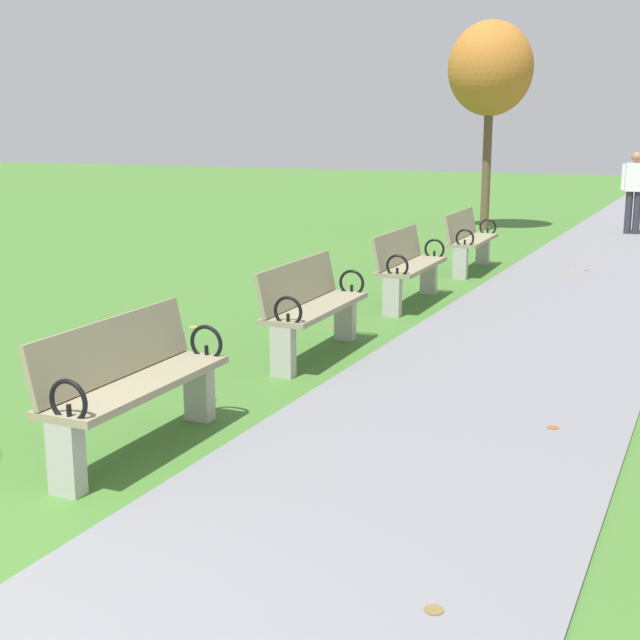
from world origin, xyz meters
TOP-DOWN VIEW (x-y plane):
  - paved_walkway at (1.25, 18.00)m, footprint 2.50×44.00m
  - park_bench_2 at (-0.50, 2.89)m, footprint 0.50×1.61m
  - park_bench_3 at (-0.50, 5.65)m, footprint 0.52×1.61m
  - park_bench_4 at (-0.50, 8.39)m, footprint 0.52×1.61m
  - park_bench_5 at (-0.50, 11.17)m, footprint 0.53×1.62m
  - tree_2 at (-1.66, 16.59)m, footprint 1.73×1.73m
  - pedestrian_walking at (1.25, 17.01)m, footprint 0.53×0.23m
  - scattered_leaves at (0.10, 5.49)m, footprint 4.49×15.05m

SIDE VIEW (x-z plane):
  - paved_walkway at x=1.25m, z-range 0.00..0.02m
  - scattered_leaves at x=0.10m, z-range 0.00..0.02m
  - park_bench_2 at x=-0.50m, z-range 0.04..0.93m
  - park_bench_3 at x=-0.50m, z-range 0.04..0.93m
  - park_bench_4 at x=-0.50m, z-range 0.04..0.93m
  - park_bench_5 at x=-0.50m, z-range 0.04..0.93m
  - pedestrian_walking at x=1.25m, z-range 0.12..1.74m
  - tree_2 at x=-1.66m, z-range 1.14..5.38m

